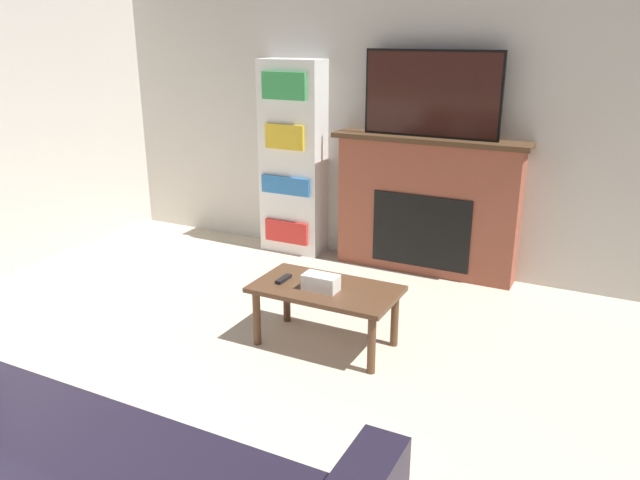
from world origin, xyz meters
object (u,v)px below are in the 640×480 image
at_px(tv, 431,94).
at_px(coffee_table, 326,295).
at_px(fireplace, 426,206).
at_px(bookshelf, 293,159).

height_order(tv, coffee_table, tv).
bearing_deg(coffee_table, fireplace, 84.57).
relative_size(tv, coffee_table, 1.19).
xyz_separation_m(coffee_table, bookshelf, (-1.08, 1.52, 0.51)).
relative_size(tv, bookshelf, 0.64).
bearing_deg(bookshelf, tv, 0.13).
height_order(fireplace, coffee_table, fireplace).
bearing_deg(tv, bookshelf, -179.87).
relative_size(coffee_table, bookshelf, 0.54).
bearing_deg(fireplace, bookshelf, -178.94).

